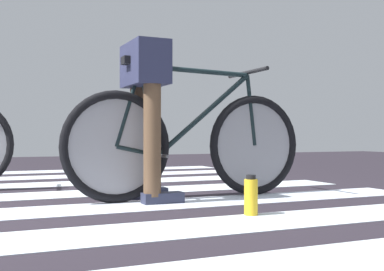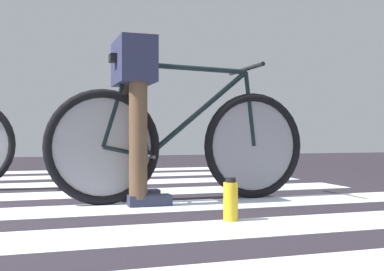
# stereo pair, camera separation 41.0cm
# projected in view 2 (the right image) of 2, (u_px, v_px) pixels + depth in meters

# --- Properties ---
(ground) EXTENTS (18.00, 14.00, 0.02)m
(ground) POSITION_uv_depth(u_px,v_px,m) (26.00, 210.00, 2.87)
(ground) COLOR #262129
(crosswalk_markings) EXTENTS (5.36, 5.75, 0.00)m
(crosswalk_markings) POSITION_uv_depth(u_px,v_px,m) (15.00, 204.00, 3.02)
(crosswalk_markings) COLOR silver
(crosswalk_markings) RESTS_ON ground
(bicycle_1_of_2) EXTENTS (1.74, 0.52, 0.93)m
(bicycle_1_of_2) POSITION_uv_depth(u_px,v_px,m) (182.00, 142.00, 3.14)
(bicycle_1_of_2) COLOR black
(bicycle_1_of_2) RESTS_ON ground
(cyclist_1_of_2) EXTENTS (0.32, 0.41, 1.03)m
(cyclist_1_of_2) POSITION_uv_depth(u_px,v_px,m) (134.00, 98.00, 3.04)
(cyclist_1_of_2) COLOR brown
(cyclist_1_of_2) RESTS_ON ground
(water_bottle) EXTENTS (0.07, 0.07, 0.22)m
(water_bottle) POSITION_uv_depth(u_px,v_px,m) (231.00, 201.00, 2.42)
(water_bottle) COLOR gold
(water_bottle) RESTS_ON ground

